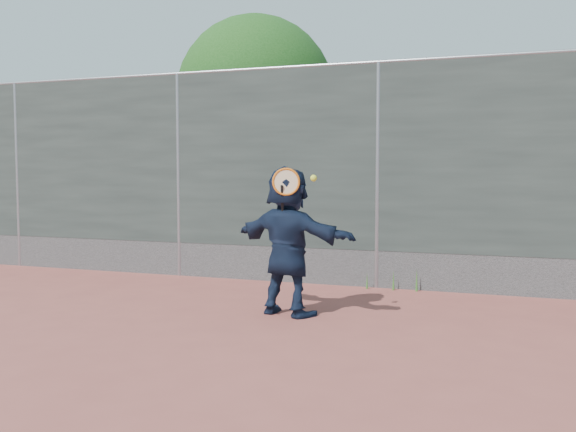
% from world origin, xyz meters
% --- Properties ---
extents(ground, '(80.00, 80.00, 0.00)m').
position_xyz_m(ground, '(0.00, 0.00, 0.00)').
color(ground, '#9E4C42').
rests_on(ground, ground).
extents(player, '(1.58, 0.88, 1.62)m').
position_xyz_m(player, '(-0.57, 1.55, 0.81)').
color(player, '#142039').
rests_on(player, ground).
extents(fence, '(20.00, 0.06, 3.03)m').
position_xyz_m(fence, '(-0.00, 3.50, 1.58)').
color(fence, '#38423D').
rests_on(fence, ground).
extents(swing_action, '(0.49, 0.15, 0.51)m').
position_xyz_m(swing_action, '(-0.50, 1.35, 1.44)').
color(swing_action, orange).
rests_on(swing_action, ground).
extents(tree_left, '(3.15, 3.00, 4.53)m').
position_xyz_m(tree_left, '(-2.85, 6.55, 2.94)').
color(tree_left, '#382314').
rests_on(tree_left, ground).
extents(weed_clump, '(0.68, 0.07, 0.30)m').
position_xyz_m(weed_clump, '(0.29, 3.38, 0.13)').
color(weed_clump, '#387226').
rests_on(weed_clump, ground).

